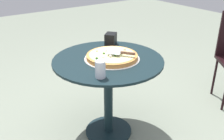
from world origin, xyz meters
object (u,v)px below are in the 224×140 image
object	(u,v)px
pizza_server	(121,53)
napkin_dispenser	(111,39)
patio_table	(108,78)
drinking_cup	(100,69)
pizza_on_tray	(112,56)

from	to	relation	value
pizza_server	napkin_dispenser	bearing A→B (deg)	157.30
pizza_server	napkin_dispenser	size ratio (longest dim) A/B	1.80
patio_table	drinking_cup	size ratio (longest dim) A/B	7.40
pizza_on_tray	napkin_dispenser	size ratio (longest dim) A/B	3.87
patio_table	napkin_dispenser	xyz separation A→B (m)	(-0.25, 0.21, 0.22)
napkin_dispenser	pizza_on_tray	bearing A→B (deg)	15.56
drinking_cup	napkin_dispenser	distance (m)	0.64
pizza_on_tray	napkin_dispenser	xyz separation A→B (m)	(-0.27, 0.18, 0.03)
patio_table	pizza_server	world-z (taller)	pizza_server
drinking_cup	napkin_dispenser	world-z (taller)	drinking_cup
pizza_on_tray	napkin_dispenser	bearing A→B (deg)	146.32
pizza_on_tray	napkin_dispenser	world-z (taller)	napkin_dispenser
pizza_server	drinking_cup	size ratio (longest dim) A/B	1.72
patio_table	drinking_cup	xyz separation A→B (m)	(0.23, -0.22, 0.23)
patio_table	pizza_on_tray	distance (m)	0.19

